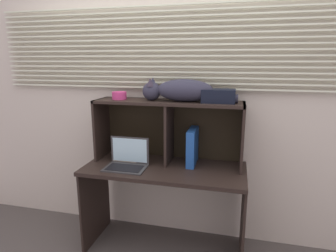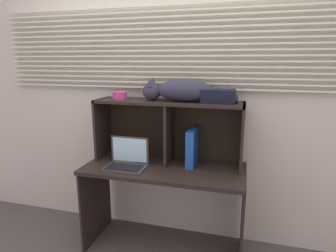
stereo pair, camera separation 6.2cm
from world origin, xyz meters
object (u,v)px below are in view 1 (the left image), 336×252
object	(u,v)px
laptop	(127,161)
storage_box	(219,96)
small_basket	(119,96)
binder_upright	(192,147)
cat	(180,91)
book_stack	(131,156)

from	to	relation	value
laptop	storage_box	size ratio (longest dim) A/B	1.28
small_basket	storage_box	distance (m)	0.80
binder_upright	small_basket	xyz separation A→B (m)	(-0.61, 0.00, 0.39)
binder_upright	small_basket	bearing A→B (deg)	180.00
cat	storage_box	world-z (taller)	cat
laptop	storage_box	distance (m)	0.86
laptop	storage_box	world-z (taller)	storage_box
cat	book_stack	world-z (taller)	cat
laptop	cat	bearing A→B (deg)	26.51
laptop	book_stack	bearing A→B (deg)	103.07
laptop	storage_box	bearing A→B (deg)	15.65
binder_upright	storage_box	size ratio (longest dim) A/B	1.17
laptop	book_stack	size ratio (longest dim) A/B	1.23
binder_upright	storage_box	world-z (taller)	storage_box
laptop	small_basket	distance (m)	0.54
binder_upright	book_stack	bearing A→B (deg)	-179.85
cat	storage_box	bearing A→B (deg)	0.00
cat	book_stack	xyz separation A→B (m)	(-0.42, -0.00, -0.56)
laptop	binder_upright	distance (m)	0.53
binder_upright	storage_box	xyz separation A→B (m)	(0.19, 0.00, 0.41)
small_basket	binder_upright	bearing A→B (deg)	0.00
binder_upright	small_basket	distance (m)	0.73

